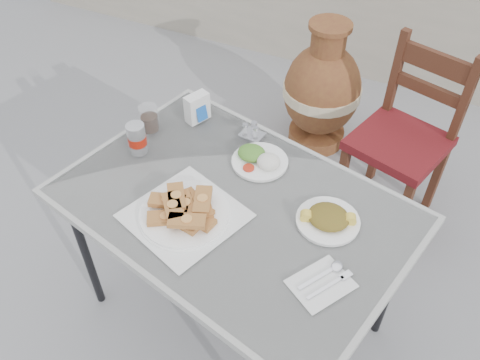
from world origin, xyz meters
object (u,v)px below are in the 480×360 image
at_px(salad_rice_plate, 259,159).
at_px(salad_chopped_plate, 328,218).
at_px(napkin_holder, 197,108).
at_px(terracotta_urn, 322,91).
at_px(pide_plate, 184,210).
at_px(condiment_caddy, 252,132).
at_px(chair, 404,137).
at_px(soda_can, 137,139).
at_px(cafe_table, 234,212).
at_px(cola_glass, 150,120).

height_order(salad_rice_plate, salad_chopped_plate, salad_rice_plate).
height_order(napkin_holder, terracotta_urn, napkin_holder).
distance_m(pide_plate, salad_chopped_plate, 0.52).
distance_m(salad_rice_plate, condiment_caddy, 0.17).
xyz_separation_m(pide_plate, terracotta_urn, (0.05, 1.54, -0.43)).
bearing_deg(chair, salad_chopped_plate, -80.60).
xyz_separation_m(soda_can, terracotta_urn, (0.39, 1.31, -0.47)).
height_order(soda_can, napkin_holder, soda_can).
relative_size(pide_plate, condiment_caddy, 4.47).
xyz_separation_m(cafe_table, napkin_holder, (-0.36, 0.38, 0.12)).
distance_m(cafe_table, cola_glass, 0.58).
relative_size(cafe_table, condiment_caddy, 13.81).
bearing_deg(salad_rice_plate, soda_can, -162.36).
bearing_deg(salad_chopped_plate, cola_glass, 168.39).
bearing_deg(napkin_holder, terracotta_urn, 97.33).
xyz_separation_m(napkin_holder, chair, (0.84, 0.64, -0.34)).
bearing_deg(cafe_table, chair, 65.13).
distance_m(pide_plate, soda_can, 0.42).
bearing_deg(soda_can, terracotta_urn, 73.24).
bearing_deg(cafe_table, salad_chopped_plate, 9.54).
distance_m(soda_can, condiment_caddy, 0.48).
bearing_deg(soda_can, cafe_table, -10.70).
height_order(cola_glass, condiment_caddy, cola_glass).
height_order(condiment_caddy, chair, chair).
height_order(chair, terracotta_urn, chair).
bearing_deg(chair, napkin_holder, -125.83).
bearing_deg(salad_rice_plate, napkin_holder, 158.42).
bearing_deg(salad_rice_plate, terracotta_urn, 94.04).
bearing_deg(condiment_caddy, chair, 48.43).
height_order(cafe_table, soda_can, soda_can).
bearing_deg(napkin_holder, condiment_caddy, 21.47).
relative_size(pide_plate, cola_glass, 4.08).
xyz_separation_m(pide_plate, salad_chopped_plate, (0.48, 0.20, -0.01)).
bearing_deg(pide_plate, napkin_holder, 113.97).
xyz_separation_m(napkin_holder, condiment_caddy, (0.27, -0.01, -0.04)).
xyz_separation_m(salad_chopped_plate, soda_can, (-0.83, 0.03, 0.05)).
xyz_separation_m(cafe_table, soda_can, (-0.48, 0.09, 0.12)).
relative_size(napkin_holder, chair, 0.13).
xyz_separation_m(pide_plate, soda_can, (-0.35, 0.23, 0.03)).
xyz_separation_m(cafe_table, terracotta_urn, (-0.08, 1.40, -0.35)).
height_order(salad_chopped_plate, terracotta_urn, salad_chopped_plate).
relative_size(salad_rice_plate, terracotta_urn, 0.28).
bearing_deg(cafe_table, napkin_holder, 133.35).
bearing_deg(salad_chopped_plate, condiment_caddy, 144.37).
height_order(cola_glass, chair, chair).
relative_size(cafe_table, pide_plate, 3.09).
height_order(salad_rice_plate, chair, chair).
bearing_deg(chair, cola_glass, -124.68).
relative_size(napkin_holder, terracotta_urn, 0.15).
bearing_deg(napkin_holder, salad_chopped_plate, -1.90).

